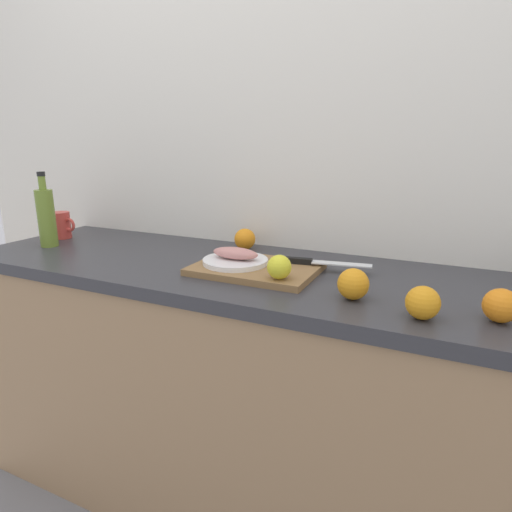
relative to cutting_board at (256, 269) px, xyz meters
The scene contains 14 objects.
ground_plane 0.91m from the cutting_board, 150.79° to the left, with size 12.00×12.00×0.00m, color slate.
back_wall 0.49m from the cutting_board, 98.47° to the left, with size 3.20×0.05×2.50m, color white.
kitchen_counter 0.46m from the cutting_board, 150.79° to the left, with size 2.00×0.60×0.90m.
cutting_board is the anchor object (origin of this frame).
white_plate 0.07m from the cutting_board, behind, with size 0.20×0.20×0.01m, color white.
fish_fillet 0.08m from the cutting_board, behind, with size 0.15×0.06×0.04m, color tan.
chef_knife 0.17m from the cutting_board, 28.49° to the left, with size 0.29×0.07×0.02m.
lemon_0 0.15m from the cutting_board, 39.16° to the right, with size 0.07×0.07×0.07m, color yellow.
olive_oil_bottle 0.87m from the cutting_board, behind, with size 0.06×0.06×0.28m.
coffee_mug_1 0.94m from the cutting_board, behind, with size 0.12×0.08×0.11m.
orange_0 0.52m from the cutting_board, 19.04° to the right, with size 0.08×0.08×0.08m, color orange.
orange_1 0.29m from the cutting_board, 123.36° to the left, with size 0.08×0.08×0.08m, color orange.
orange_2 0.34m from the cutting_board, 18.91° to the right, with size 0.08×0.08×0.08m, color orange.
orange_3 0.66m from the cutting_board, 10.02° to the right, with size 0.08×0.08×0.08m, color orange.
Camera 1 is at (0.59, -1.17, 1.29)m, focal length 30.13 mm.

